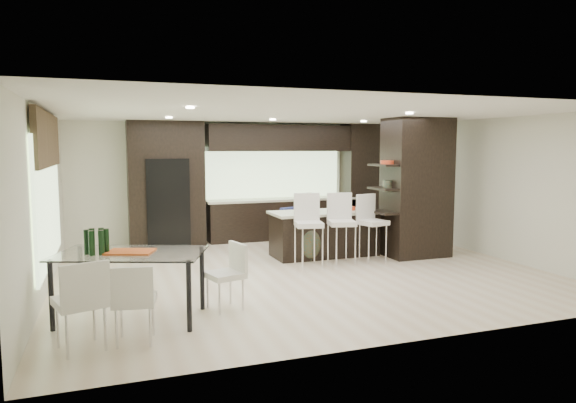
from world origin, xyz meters
name	(u,v)px	position (x,y,z in m)	size (l,w,h in m)	color
ground	(299,270)	(0.00, 0.00, 0.00)	(8.00, 8.00, 0.00)	beige
back_wall	(247,181)	(0.00, 3.50, 1.35)	(8.00, 0.02, 2.70)	silver
left_wall	(43,202)	(-4.00, 0.00, 1.35)	(0.02, 7.00, 2.70)	silver
right_wall	(489,187)	(4.00, 0.00, 1.35)	(0.02, 7.00, 2.70)	silver
ceiling	(300,114)	(0.00, 0.00, 2.70)	(8.00, 7.00, 0.02)	white
window_left	(48,200)	(-3.96, 0.20, 1.35)	(0.04, 3.20, 1.90)	#B2D199
window_back	(272,172)	(0.60, 3.46, 1.55)	(3.40, 0.04, 1.20)	#B2D199
stone_accent	(47,140)	(-3.93, 0.20, 2.25)	(0.08, 3.00, 0.80)	brown
ceiling_spots	(295,116)	(0.00, 0.25, 2.68)	(4.00, 3.00, 0.02)	white
back_cabinetry	(271,181)	(0.50, 3.17, 1.35)	(6.80, 0.68, 2.70)	black
refrigerator	(167,202)	(-1.90, 3.12, 0.95)	(0.90, 0.68, 1.90)	black
partition_column	(416,188)	(2.60, 0.40, 1.35)	(1.20, 0.80, 2.70)	black
kitchen_island	(324,233)	(0.91, 1.01, 0.44)	(2.12, 0.91, 0.88)	black
stool_left	(309,238)	(0.26, 0.22, 0.53)	(0.47, 0.47, 1.06)	white
stool_mid	(342,236)	(0.91, 0.22, 0.52)	(0.46, 0.46, 1.05)	white
stool_right	(373,235)	(1.56, 0.23, 0.51)	(0.45, 0.45, 1.02)	white
bench	(305,237)	(0.78, 1.74, 0.26)	(1.34, 0.52, 0.52)	black
floor_vase	(309,227)	(0.46, 0.71, 0.64)	(0.47, 0.47, 1.29)	#404532
dining_table	(131,286)	(-2.87, -1.70, 0.42)	(1.76, 0.99, 0.85)	white
chair_near	(135,306)	(-2.87, -2.49, 0.41)	(0.44, 0.44, 0.82)	white
chair_far	(80,308)	(-3.43, -2.52, 0.45)	(0.49, 0.49, 0.90)	white
chair_end	(225,280)	(-1.69, -1.70, 0.40)	(0.44, 0.44, 0.81)	white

